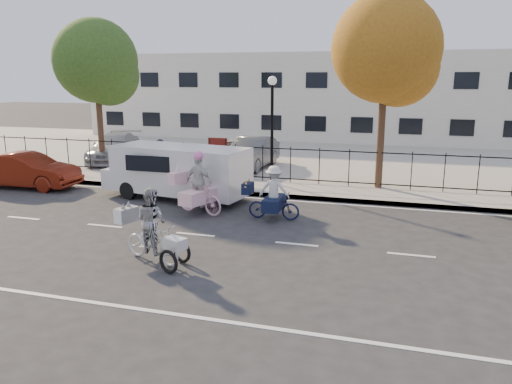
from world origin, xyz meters
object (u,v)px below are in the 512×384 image
(bull_bike, at_px, (273,198))
(lot_car_b, at_px, (237,151))
(pedestrian, at_px, (161,161))
(red_sedan, at_px, (27,171))
(white_van, at_px, (178,170))
(unicorn_bike, at_px, (199,191))
(lot_car_c, at_px, (251,153))
(lot_car_a, at_px, (115,147))
(zebra_trike, at_px, (152,233))
(lamppost, at_px, (272,111))

(bull_bike, distance_m, lot_car_b, 9.80)
(bull_bike, distance_m, pedestrian, 6.42)
(bull_bike, height_order, red_sedan, bull_bike)
(white_van, distance_m, red_sedan, 6.78)
(white_van, bearing_deg, unicorn_bike, -38.62)
(lot_car_c, bearing_deg, bull_bike, -65.64)
(white_van, xyz_separation_m, lot_car_a, (-6.41, 6.03, -0.23))
(zebra_trike, distance_m, lot_car_a, 14.80)
(white_van, relative_size, lot_car_c, 1.31)
(bull_bike, relative_size, lot_car_c, 0.42)
(pedestrian, distance_m, lot_car_c, 5.13)
(lamppost, relative_size, lot_car_b, 1.02)
(lot_car_a, bearing_deg, lamppost, -33.93)
(pedestrian, bearing_deg, red_sedan, 5.58)
(pedestrian, height_order, lot_car_a, pedestrian)
(bull_bike, xyz_separation_m, lot_car_c, (-3.07, 7.66, 0.19))
(zebra_trike, height_order, pedestrian, pedestrian)
(red_sedan, height_order, lot_car_b, red_sedan)
(unicorn_bike, distance_m, lot_car_a, 11.06)
(red_sedan, bearing_deg, unicorn_bike, -104.52)
(pedestrian, height_order, lot_car_c, pedestrian)
(pedestrian, distance_m, lot_car_b, 5.85)
(bull_bike, bearing_deg, lot_car_a, 52.57)
(unicorn_bike, height_order, white_van, unicorn_bike)
(lot_car_a, bearing_deg, bull_bike, -51.74)
(zebra_trike, relative_size, pedestrian, 1.16)
(bull_bike, relative_size, red_sedan, 0.43)
(zebra_trike, distance_m, unicorn_bike, 4.41)
(lot_car_a, bearing_deg, unicorn_bike, -59.85)
(pedestrian, relative_size, lot_car_a, 0.38)
(pedestrian, distance_m, lot_car_a, 6.61)
(lot_car_c, bearing_deg, lamppost, -56.97)
(lamppost, bearing_deg, pedestrian, -162.00)
(white_van, xyz_separation_m, lot_car_b, (-0.14, 7.28, -0.35))
(lot_car_a, xyz_separation_m, lot_car_b, (6.27, 1.25, -0.12))
(bull_bike, bearing_deg, red_sedan, 80.31)
(unicorn_bike, bearing_deg, red_sedan, 97.67)
(lot_car_a, height_order, lot_car_b, lot_car_a)
(unicorn_bike, distance_m, white_van, 2.28)
(lamppost, bearing_deg, lot_car_a, 161.77)
(red_sedan, xyz_separation_m, lot_car_c, (7.75, 6.08, 0.17))
(red_sedan, bearing_deg, lamppost, -75.71)
(white_van, height_order, lot_car_b, white_van)
(unicorn_bike, xyz_separation_m, pedestrian, (-3.04, 3.27, 0.30))
(lamppost, height_order, pedestrian, lamppost)
(red_sedan, relative_size, lot_car_b, 1.02)
(lot_car_b, relative_size, lot_car_c, 0.96)
(red_sedan, height_order, lot_car_a, lot_car_a)
(lot_car_b, xyz_separation_m, lot_car_c, (1.12, -1.20, 0.14))
(lot_car_a, bearing_deg, lot_car_c, -15.33)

